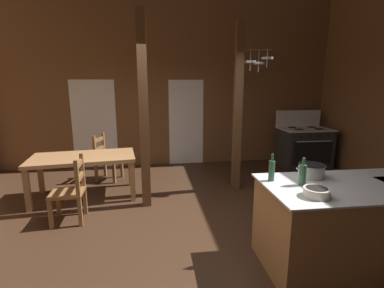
% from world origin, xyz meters
% --- Properties ---
extents(ground_plane, '(8.67, 7.64, 0.10)m').
position_xyz_m(ground_plane, '(0.00, 0.00, -0.05)').
color(ground_plane, '#382316').
extents(wall_back, '(8.67, 0.14, 4.65)m').
position_xyz_m(wall_back, '(0.00, 3.49, 2.33)').
color(wall_back, brown).
rests_on(wall_back, ground_plane).
extents(glazed_door_back_left, '(1.00, 0.01, 2.05)m').
position_xyz_m(glazed_door_back_left, '(-1.77, 3.41, 1.02)').
color(glazed_door_back_left, white).
rests_on(glazed_door_back_left, ground_plane).
extents(glazed_panel_back_right, '(0.84, 0.01, 2.05)m').
position_xyz_m(glazed_panel_back_right, '(0.39, 3.41, 1.02)').
color(glazed_panel_back_right, white).
rests_on(glazed_panel_back_right, ground_plane).
extents(kitchen_island, '(2.18, 1.01, 0.92)m').
position_xyz_m(kitchen_island, '(1.74, -0.82, 0.46)').
color(kitchen_island, '#9E7044').
rests_on(kitchen_island, ground_plane).
extents(stove_range, '(1.15, 0.83, 1.32)m').
position_xyz_m(stove_range, '(3.13, 2.71, 0.48)').
color(stove_range, '#272727').
rests_on(stove_range, ground_plane).
extents(support_post_with_pot_rack, '(0.67, 0.24, 3.00)m').
position_xyz_m(support_post_with_pot_rack, '(1.13, 1.58, 1.61)').
color(support_post_with_pot_rack, brown).
rests_on(support_post_with_pot_rack, ground_plane).
extents(support_post_center, '(0.14, 0.14, 3.00)m').
position_xyz_m(support_post_center, '(-0.56, 1.05, 1.50)').
color(support_post_center, brown).
rests_on(support_post_center, ground_plane).
extents(dining_table, '(1.79, 1.09, 0.74)m').
position_xyz_m(dining_table, '(-1.62, 1.55, 0.65)').
color(dining_table, '#9E7044').
rests_on(dining_table, ground_plane).
extents(ladderback_chair_near_window, '(0.46, 0.46, 0.95)m').
position_xyz_m(ladderback_chair_near_window, '(-1.61, 0.67, 0.45)').
color(ladderback_chair_near_window, brown).
rests_on(ladderback_chair_near_window, ground_plane).
extents(ladderback_chair_by_post, '(0.55, 0.55, 0.95)m').
position_xyz_m(ladderback_chair_by_post, '(-1.39, 2.45, 0.45)').
color(ladderback_chair_by_post, brown).
rests_on(ladderback_chair_by_post, ground_plane).
extents(stockpot_on_counter, '(0.35, 0.28, 0.15)m').
position_xyz_m(stockpot_on_counter, '(1.28, -0.53, 1.00)').
color(stockpot_on_counter, silver).
rests_on(stockpot_on_counter, kitchen_island).
extents(mixing_bowl_on_counter, '(0.23, 0.23, 0.08)m').
position_xyz_m(mixing_bowl_on_counter, '(1.02, -1.05, 0.96)').
color(mixing_bowl_on_counter, silver).
rests_on(mixing_bowl_on_counter, kitchen_island).
extents(bottle_tall_on_counter, '(0.06, 0.06, 0.29)m').
position_xyz_m(bottle_tall_on_counter, '(0.79, -0.58, 1.04)').
color(bottle_tall_on_counter, '#2D5638').
rests_on(bottle_tall_on_counter, kitchen_island).
extents(bottle_short_on_counter, '(0.07, 0.07, 0.29)m').
position_xyz_m(bottle_short_on_counter, '(1.05, -0.75, 1.04)').
color(bottle_short_on_counter, '#2D5638').
rests_on(bottle_short_on_counter, kitchen_island).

